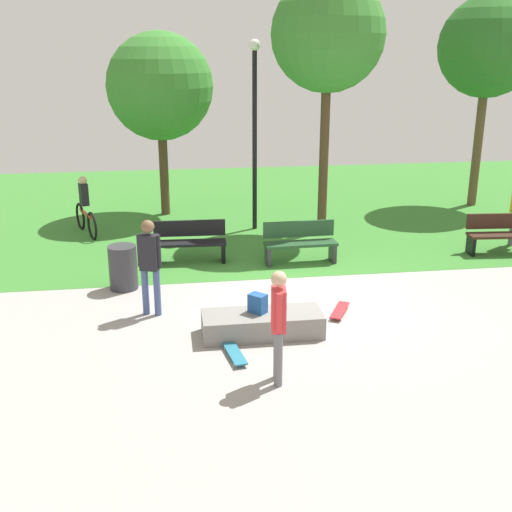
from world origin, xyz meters
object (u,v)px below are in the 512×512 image
at_px(skater_performing_trick, 278,319).
at_px(lamp_post, 255,119).
at_px(skater_watching, 150,260).
at_px(cyclist_on_bicycle, 85,210).
at_px(skateboard_by_ledge, 235,353).
at_px(tree_broad_elm, 488,48).
at_px(tree_tall_oak, 160,87).
at_px(concrete_ledge, 262,324).
at_px(backpack_on_ledge, 258,303).
at_px(skateboard_spare, 340,310).
at_px(park_bench_center_lawn, 300,242).
at_px(tree_leaning_ash, 328,35).
at_px(park_bench_far_right, 502,233).
at_px(trash_bin, 123,267).
at_px(park_bench_by_oak, 190,241).

bearing_deg(skater_performing_trick, lamp_post, 84.21).
relative_size(skater_watching, cyclist_on_bicycle, 1.02).
relative_size(skateboard_by_ledge, lamp_post, 0.17).
height_order(tree_broad_elm, tree_tall_oak, tree_broad_elm).
height_order(concrete_ledge, backpack_on_ledge, backpack_on_ledge).
relative_size(skateboard_spare, tree_tall_oak, 0.16).
xyz_separation_m(skater_performing_trick, park_bench_center_lawn, (1.42, 5.15, -0.50)).
bearing_deg(tree_leaning_ash, lamp_post, 162.24).
relative_size(skater_watching, park_bench_far_right, 1.07).
bearing_deg(skateboard_spare, tree_tall_oak, 111.56).
distance_m(park_bench_center_lawn, trash_bin, 3.94).
bearing_deg(park_bench_center_lawn, skateboard_by_ledge, -114.22).
distance_m(park_bench_far_right, lamp_post, 6.54).
xyz_separation_m(skater_watching, tree_broad_elm, (9.55, 7.04, 3.53)).
height_order(park_bench_far_right, tree_tall_oak, tree_tall_oak).
xyz_separation_m(skateboard_spare, cyclist_on_bicycle, (-5.07, 5.95, 0.57)).
height_order(skater_watching, tree_leaning_ash, tree_leaning_ash).
distance_m(skateboard_by_ledge, park_bench_center_lawn, 4.75).
bearing_deg(park_bench_by_oak, skater_watching, -105.68).
bearing_deg(skateboard_by_ledge, backpack_on_ledge, 59.13).
relative_size(concrete_ledge, park_bench_center_lawn, 1.23).
distance_m(concrete_ledge, trash_bin, 3.46).
bearing_deg(trash_bin, tree_leaning_ash, 35.13).
distance_m(tree_leaning_ash, cyclist_on_bicycle, 7.38).
xyz_separation_m(concrete_ledge, tree_tall_oak, (-1.53, 8.35, 3.36)).
xyz_separation_m(backpack_on_ledge, cyclist_on_bicycle, (-3.49, 6.56, 0.09)).
xyz_separation_m(park_bench_by_oak, trash_bin, (-1.38, -1.49, -0.04)).
bearing_deg(tree_leaning_ash, skater_watching, -131.80).
relative_size(backpack_on_ledge, park_bench_center_lawn, 0.20).
bearing_deg(tree_leaning_ash, backpack_on_ledge, -113.46).
bearing_deg(tree_broad_elm, skater_watching, -143.60).
height_order(skater_performing_trick, tree_broad_elm, tree_broad_elm).
relative_size(skateboard_by_ledge, cyclist_on_bicycle, 0.48).
xyz_separation_m(backpack_on_ledge, skater_performing_trick, (0.05, -1.62, 0.44)).
xyz_separation_m(skater_watching, tree_leaning_ash, (4.30, 4.81, 3.81)).
bearing_deg(tree_leaning_ash, park_bench_by_oak, -151.06).
relative_size(backpack_on_ledge, skateboard_by_ledge, 0.39).
bearing_deg(park_bench_center_lawn, trash_bin, -164.03).
bearing_deg(lamp_post, park_bench_far_right, -28.26).
height_order(park_bench_center_lawn, tree_leaning_ash, tree_leaning_ash).
bearing_deg(trash_bin, park_bench_center_lawn, 15.97).
relative_size(trash_bin, cyclist_on_bicycle, 0.51).
xyz_separation_m(concrete_ledge, lamp_post, (0.79, 6.45, 2.66)).
distance_m(park_bench_far_right, cyclist_on_bicycle, 10.19).
relative_size(park_bench_far_right, trash_bin, 1.85).
bearing_deg(park_bench_far_right, skateboard_by_ledge, -147.29).
bearing_deg(trash_bin, lamp_post, 51.18).
bearing_deg(tree_tall_oak, cyclist_on_bicycle, -139.48).
distance_m(park_bench_far_right, park_bench_center_lawn, 4.77).
xyz_separation_m(park_bench_center_lawn, tree_broad_elm, (6.33, 4.58, 4.08)).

